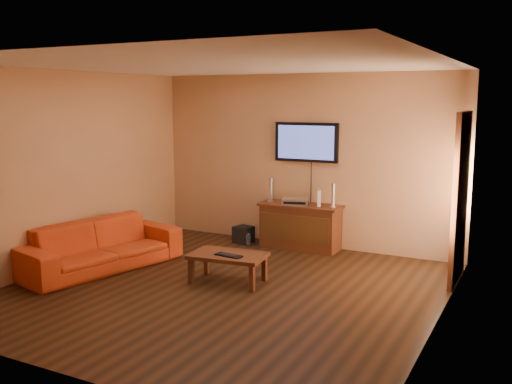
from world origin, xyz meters
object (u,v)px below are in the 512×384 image
Objects in this scene: subwoofer at (243,235)px; bottle at (248,240)px; media_console at (300,226)px; speaker_left at (271,191)px; keyboard at (229,255)px; sofa at (100,238)px; speaker_right at (333,196)px; television at (306,142)px; game_console at (319,198)px; av_receiver at (295,201)px; coffee_table at (228,258)px.

bottle is (0.16, -0.13, -0.04)m from subwoofer.
media_console is 3.43× the size of speaker_left.
sofa is at bearing -173.86° from keyboard.
speaker_right is (2.54, 2.24, 0.43)m from sofa.
speaker_right is (0.53, -0.22, -0.78)m from television.
speaker_left is at bearing -158.22° from television.
bottle is at bearing 170.40° from game_console.
keyboard is at bearing -54.64° from subwoofer.
av_receiver is (0.45, -0.05, -0.13)m from speaker_left.
keyboard is at bearing -122.96° from game_console.
speaker_left reaches higher than subwoofer.
coffee_table is at bearing -109.38° from speaker_right.
subwoofer is at bearing -176.91° from speaker_right.
sofa is 8.27× the size of subwoofer.
game_console is 1.44m from subwoofer.
television is 4.98× the size of bottle.
subwoofer is (-0.95, -0.10, -0.22)m from media_console.
subwoofer is (-0.95, -0.30, -1.51)m from television.
sofa is (-2.00, -2.47, -1.21)m from television.
av_receiver is (-0.07, -0.05, 0.39)m from media_console.
speaker_right is 2.19m from keyboard.
keyboard is (-0.39, -2.07, -0.44)m from game_console.
sofa reaches higher than subwoofer.
speaker_left is 0.95× the size of av_receiver.
television is 0.97m from speaker_right.
sofa is 2.74m from speaker_left.
media_console is 0.58× the size of sofa.
television is 3.40m from sofa.
media_console reaches higher than subwoofer.
television is at bearing 90.00° from media_console.
av_receiver is 1.46× the size of subwoofer.
coffee_table is 2.71× the size of keyboard.
av_receiver is (-0.60, -0.03, -0.12)m from speaker_right.
game_console reaches higher than av_receiver.
media_console is 0.74m from speaker_right.
av_receiver is 1.06× the size of keyboard.
speaker_left is at bearing 100.35° from coffee_table.
speaker_left is at bearing 155.53° from av_receiver.
speaker_left reaches higher than bottle.
keyboard is at bearing -109.16° from av_receiver.
keyboard is at bearing -92.36° from television.
av_receiver reaches higher than bottle.
keyboard reaches higher than subwoofer.
subwoofer is (-1.49, -0.08, -0.73)m from speaker_right.
speaker_right is 0.98× the size of keyboard.
subwoofer is at bearing 140.51° from bottle.
television is at bearing 56.98° from av_receiver.
speaker_right is 1.55m from bottle.
television is at bearing 28.94° from bottle.
speaker_left reaches higher than coffee_table.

